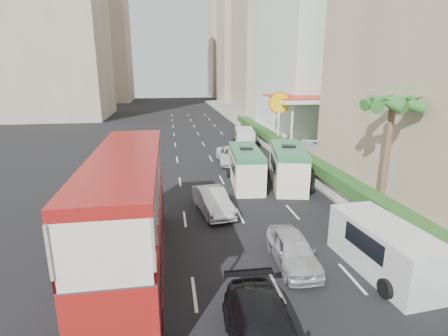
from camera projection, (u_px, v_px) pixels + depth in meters
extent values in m
plane|color=black|center=(271.00, 259.00, 15.63)|extent=(200.00, 200.00, 0.00)
cube|color=maroon|center=(129.00, 215.00, 14.04)|extent=(2.50, 11.00, 5.06)
imported|color=silver|center=(213.00, 212.00, 20.79)|extent=(2.22, 4.57, 1.44)
imported|color=silver|center=(292.00, 264.00, 15.19)|extent=(1.77, 4.13, 1.39)
imported|color=silver|center=(232.00, 163.00, 31.98)|extent=(2.54, 5.25, 1.44)
cube|color=silver|center=(246.00, 167.00, 25.59)|extent=(2.53, 6.15, 2.66)
cube|color=silver|center=(288.00, 166.00, 25.54)|extent=(3.39, 6.66, 2.82)
cube|color=silver|center=(384.00, 249.00, 14.42)|extent=(2.51, 5.36, 2.08)
cube|color=silver|center=(244.00, 138.00, 38.88)|extent=(2.59, 4.99, 1.91)
cube|color=#99968C|center=(284.00, 142.00, 40.76)|extent=(6.00, 120.00, 0.18)
cube|color=silver|center=(295.00, 162.00, 29.71)|extent=(0.30, 44.00, 1.00)
cube|color=#2D6626|center=(295.00, 152.00, 29.49)|extent=(1.10, 44.00, 0.70)
cylinder|color=brown|center=(386.00, 158.00, 19.72)|extent=(0.36, 0.36, 6.40)
cube|color=silver|center=(300.00, 122.00, 38.30)|extent=(6.50, 8.00, 5.50)
cube|color=tan|center=(247.00, 16.00, 90.34)|extent=(14.00, 14.00, 44.00)
cube|color=#B6A68F|center=(232.00, 33.00, 111.81)|extent=(14.00, 14.00, 40.00)
cube|color=tan|center=(95.00, 12.00, 91.73)|extent=(16.00, 16.00, 46.00)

